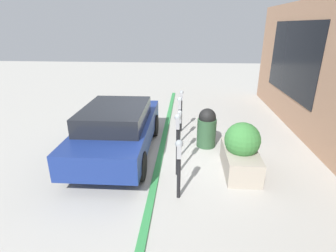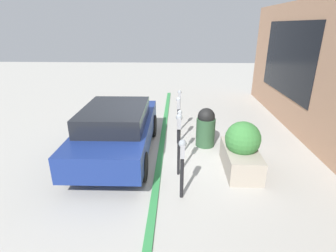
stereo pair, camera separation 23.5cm
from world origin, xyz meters
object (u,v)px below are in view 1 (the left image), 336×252
parking_meter_second (178,134)px  planter_box (241,151)px  parking_meter_fourth (179,113)px  parking_meter_farthest (181,103)px  trash_bin (207,128)px  parking_meter_nearest (179,159)px  parking_meter_middle (180,126)px  parked_car_front (118,128)px

parking_meter_second → planter_box: size_ratio=0.98×
parking_meter_fourth → parking_meter_second: bearing=-179.6°
parking_meter_fourth → parking_meter_farthest: size_ratio=1.02×
parking_meter_fourth → trash_bin: (-0.14, -0.84, -0.42)m
parking_meter_farthest → planter_box: size_ratio=0.91×
parking_meter_nearest → parking_meter_middle: bearing=1.5°
planter_box → parking_meter_fourth: bearing=44.9°
parking_meter_farthest → parking_meter_middle: bearing=180.0°
parking_meter_fourth → trash_bin: bearing=-99.6°
parking_meter_second → trash_bin: size_ratio=1.32×
parking_meter_middle → trash_bin: 1.20m
parking_meter_fourth → parking_meter_farthest: parking_meter_fourth is taller
parking_meter_middle → parked_car_front: bearing=85.8°
parking_meter_middle → parking_meter_fourth: (0.96, 0.03, 0.07)m
parking_meter_second → trash_bin: bearing=-25.5°
planter_box → parked_car_front: parked_car_front is taller
parking_meter_nearest → parking_meter_farthest: parking_meter_farthest is taller
parking_meter_middle → parking_meter_fourth: size_ratio=0.93×
planter_box → trash_bin: bearing=27.5°
parking_meter_middle → planter_box: parking_meter_middle is taller
parking_meter_nearest → parking_meter_second: parking_meter_second is taller
parking_meter_fourth → planter_box: bearing=-135.1°
parking_meter_fourth → planter_box: size_ratio=0.93×
planter_box → parked_car_front: 3.43m
parking_meter_second → trash_bin: parking_meter_second is taller
parking_meter_fourth → parking_meter_farthest: (1.02, -0.04, 0.00)m
parking_meter_nearest → trash_bin: size_ratio=1.13×
planter_box → parking_meter_nearest: bearing=128.5°
parking_meter_nearest → parked_car_front: bearing=42.4°
parking_meter_second → parking_meter_middle: parking_meter_second is taller
parking_meter_fourth → trash_bin: 0.95m
parking_meter_second → parking_meter_middle: 0.93m
parking_meter_middle → parking_meter_fourth: bearing=2.0°
parking_meter_farthest → trash_bin: (-1.16, -0.81, -0.42)m
parking_meter_farthest → parked_car_front: parking_meter_farthest is taller
parking_meter_fourth → trash_bin: size_ratio=1.25×
parking_meter_second → trash_bin: (1.74, -0.83, -0.51)m
parked_car_front → trash_bin: (0.69, -2.57, -0.18)m
parking_meter_farthest → parking_meter_nearest: bearing=-179.3°
planter_box → parking_meter_second: bearing=99.7°
parking_meter_nearest → parking_meter_second: size_ratio=0.86×
parking_meter_farthest → planter_box: parking_meter_farthest is taller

